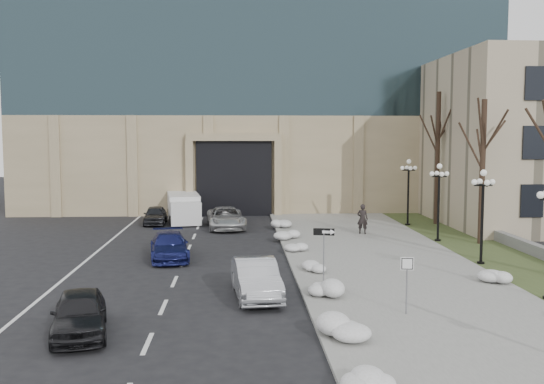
{
  "coord_description": "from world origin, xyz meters",
  "views": [
    {
      "loc": [
        -3.67,
        -16.36,
        6.41
      ],
      "look_at": [
        -1.93,
        14.79,
        3.5
      ],
      "focal_mm": 40.0,
      "sensor_mm": 36.0,
      "label": 1
    }
  ],
  "objects_px": {
    "car_c": "(169,246)",
    "keep_sign": "(407,273)",
    "car_b": "(256,279)",
    "car_d": "(226,218)",
    "one_way_sign": "(327,239)",
    "car_a": "(79,313)",
    "lamppost_b": "(483,204)",
    "lamppost_c": "(439,192)",
    "car_e": "(155,215)",
    "pedestrian": "(362,219)",
    "lamppost_d": "(408,183)",
    "box_truck": "(184,208)"
  },
  "relations": [
    {
      "from": "car_e",
      "to": "pedestrian",
      "type": "relative_size",
      "value": 2.02
    },
    {
      "from": "car_c",
      "to": "car_b",
      "type": "bearing_deg",
      "value": -69.42
    },
    {
      "from": "car_d",
      "to": "lamppost_b",
      "type": "relative_size",
      "value": 1.12
    },
    {
      "from": "car_b",
      "to": "lamppost_c",
      "type": "distance_m",
      "value": 16.5
    },
    {
      "from": "car_b",
      "to": "lamppost_d",
      "type": "xyz_separation_m",
      "value": [
        11.29,
        18.31,
        2.31
      ]
    },
    {
      "from": "keep_sign",
      "to": "box_truck",
      "type": "bearing_deg",
      "value": 118.69
    },
    {
      "from": "car_c",
      "to": "pedestrian",
      "type": "distance_m",
      "value": 13.43
    },
    {
      "from": "keep_sign",
      "to": "one_way_sign",
      "type": "bearing_deg",
      "value": 122.45
    },
    {
      "from": "box_truck",
      "to": "one_way_sign",
      "type": "height_order",
      "value": "one_way_sign"
    },
    {
      "from": "one_way_sign",
      "to": "lamppost_d",
      "type": "height_order",
      "value": "lamppost_d"
    },
    {
      "from": "car_a",
      "to": "car_d",
      "type": "relative_size",
      "value": 0.79
    },
    {
      "from": "lamppost_c",
      "to": "lamppost_d",
      "type": "distance_m",
      "value": 6.5
    },
    {
      "from": "lamppost_b",
      "to": "lamppost_c",
      "type": "height_order",
      "value": "same"
    },
    {
      "from": "pedestrian",
      "to": "keep_sign",
      "type": "relative_size",
      "value": 0.89
    },
    {
      "from": "pedestrian",
      "to": "car_d",
      "type": "bearing_deg",
      "value": 0.07
    },
    {
      "from": "keep_sign",
      "to": "car_e",
      "type": "bearing_deg",
      "value": 123.77
    },
    {
      "from": "car_a",
      "to": "car_e",
      "type": "xyz_separation_m",
      "value": [
        -0.9,
        24.64,
        -0.05
      ]
    },
    {
      "from": "one_way_sign",
      "to": "car_a",
      "type": "bearing_deg",
      "value": -136.79
    },
    {
      "from": "car_c",
      "to": "keep_sign",
      "type": "xyz_separation_m",
      "value": [
        9.52,
        -10.7,
        0.9
      ]
    },
    {
      "from": "car_c",
      "to": "car_e",
      "type": "bearing_deg",
      "value": 92.6
    },
    {
      "from": "car_d",
      "to": "lamppost_c",
      "type": "bearing_deg",
      "value": -31.49
    },
    {
      "from": "keep_sign",
      "to": "lamppost_c",
      "type": "bearing_deg",
      "value": 74.33
    },
    {
      "from": "pedestrian",
      "to": "lamppost_c",
      "type": "distance_m",
      "value": 5.27
    },
    {
      "from": "car_e",
      "to": "lamppost_d",
      "type": "bearing_deg",
      "value": -10.0
    },
    {
      "from": "car_d",
      "to": "box_truck",
      "type": "relative_size",
      "value": 0.8
    },
    {
      "from": "car_c",
      "to": "car_d",
      "type": "xyz_separation_m",
      "value": [
        2.75,
        10.25,
        0.05
      ]
    },
    {
      "from": "box_truck",
      "to": "lamppost_b",
      "type": "distance_m",
      "value": 23.13
    },
    {
      "from": "car_d",
      "to": "lamppost_b",
      "type": "height_order",
      "value": "lamppost_b"
    },
    {
      "from": "car_b",
      "to": "one_way_sign",
      "type": "distance_m",
      "value": 3.68
    },
    {
      "from": "car_a",
      "to": "lamppost_b",
      "type": "relative_size",
      "value": 0.88
    },
    {
      "from": "one_way_sign",
      "to": "lamppost_c",
      "type": "xyz_separation_m",
      "value": [
        8.21,
        10.25,
        1.01
      ]
    },
    {
      "from": "lamppost_d",
      "to": "car_d",
      "type": "bearing_deg",
      "value": -178.77
    },
    {
      "from": "box_truck",
      "to": "car_d",
      "type": "bearing_deg",
      "value": -57.84
    },
    {
      "from": "car_d",
      "to": "lamppost_b",
      "type": "bearing_deg",
      "value": -50.37
    },
    {
      "from": "pedestrian",
      "to": "lamppost_b",
      "type": "height_order",
      "value": "lamppost_b"
    },
    {
      "from": "car_b",
      "to": "car_d",
      "type": "relative_size",
      "value": 0.87
    },
    {
      "from": "keep_sign",
      "to": "lamppost_d",
      "type": "relative_size",
      "value": 0.45
    },
    {
      "from": "car_d",
      "to": "keep_sign",
      "type": "bearing_deg",
      "value": -77.69
    },
    {
      "from": "car_b",
      "to": "lamppost_c",
      "type": "xyz_separation_m",
      "value": [
        11.29,
        11.81,
        2.31
      ]
    },
    {
      "from": "car_b",
      "to": "car_e",
      "type": "xyz_separation_m",
      "value": [
        -6.72,
        20.45,
        -0.1
      ]
    },
    {
      "from": "one_way_sign",
      "to": "keep_sign",
      "type": "height_order",
      "value": "one_way_sign"
    },
    {
      "from": "car_b",
      "to": "car_d",
      "type": "distance_m",
      "value": 18.1
    },
    {
      "from": "car_e",
      "to": "box_truck",
      "type": "relative_size",
      "value": 0.59
    },
    {
      "from": "car_e",
      "to": "pedestrian",
      "type": "distance_m",
      "value": 15.17
    },
    {
      "from": "box_truck",
      "to": "keep_sign",
      "type": "relative_size",
      "value": 3.07
    },
    {
      "from": "lamppost_c",
      "to": "lamppost_b",
      "type": "bearing_deg",
      "value": -90.0
    },
    {
      "from": "car_a",
      "to": "pedestrian",
      "type": "relative_size",
      "value": 2.18
    },
    {
      "from": "keep_sign",
      "to": "lamppost_b",
      "type": "xyz_separation_m",
      "value": [
        6.05,
        8.23,
        1.49
      ]
    },
    {
      "from": "car_d",
      "to": "car_e",
      "type": "relative_size",
      "value": 1.37
    },
    {
      "from": "car_a",
      "to": "lamppost_c",
      "type": "bearing_deg",
      "value": 31.01
    }
  ]
}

